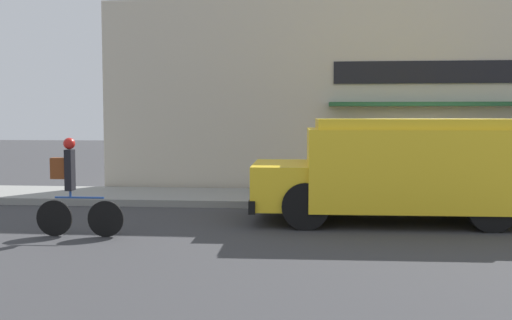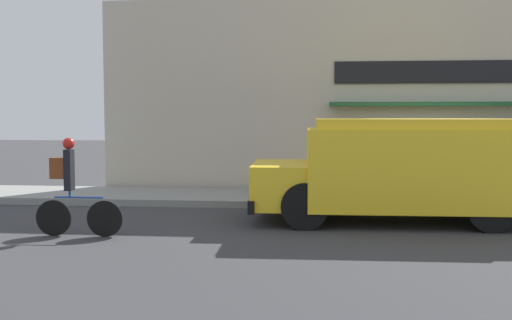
# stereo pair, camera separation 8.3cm
# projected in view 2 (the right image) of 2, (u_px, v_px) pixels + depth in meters

# --- Properties ---
(ground_plane) EXTENTS (70.00, 70.00, 0.00)m
(ground_plane) POSITION_uv_depth(u_px,v_px,m) (429.00, 211.00, 12.90)
(ground_plane) COLOR #38383A
(sidewalk) EXTENTS (28.00, 2.40, 0.16)m
(sidewalk) POSITION_uv_depth(u_px,v_px,m) (420.00, 200.00, 14.09)
(sidewalk) COLOR gray
(sidewalk) RESTS_ON ground_plane
(storefront) EXTENTS (16.24, 0.89, 5.10)m
(storefront) POSITION_uv_depth(u_px,v_px,m) (413.00, 96.00, 15.30)
(storefront) COLOR beige
(storefront) RESTS_ON ground_plane
(school_bus) EXTENTS (5.38, 2.75, 2.00)m
(school_bus) POSITION_uv_depth(u_px,v_px,m) (402.00, 167.00, 11.59)
(school_bus) COLOR yellow
(school_bus) RESTS_ON ground_plane
(cyclist) EXTENTS (1.52, 0.20, 1.69)m
(cyclist) POSITION_uv_depth(u_px,v_px,m) (72.00, 189.00, 10.20)
(cyclist) COLOR black
(cyclist) RESTS_ON ground_plane
(trash_bin) EXTENTS (0.60, 0.60, 0.76)m
(trash_bin) POSITION_uv_depth(u_px,v_px,m) (297.00, 179.00, 14.27)
(trash_bin) COLOR #38383D
(trash_bin) RESTS_ON sidewalk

